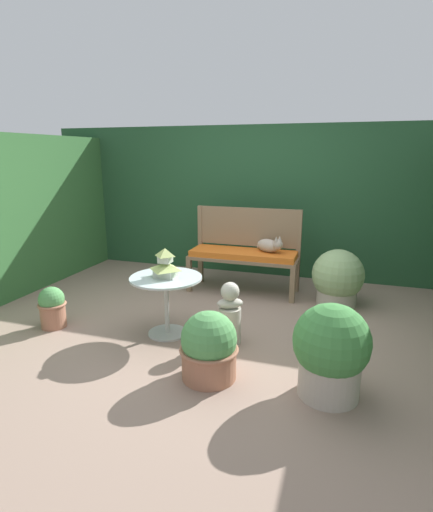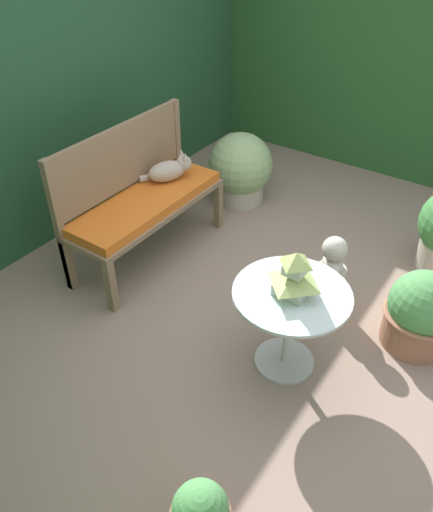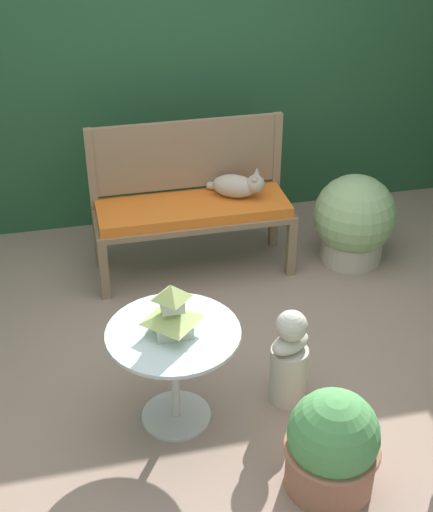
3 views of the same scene
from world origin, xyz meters
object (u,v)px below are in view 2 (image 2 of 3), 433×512
Objects in this scene: garden_bench at (147,206)px; patio_table at (290,308)px; cat at (170,170)px; potted_plant_patio_mid at (240,170)px; garden_bust at (330,276)px; potted_plant_table_near at (421,313)px; pagoda_birdhouse at (294,276)px.

patio_table is (-0.39, -1.45, 0.01)m from garden_bench.
cat is (0.33, 0.03, 0.17)m from garden_bench.
potted_plant_patio_mid is (1.16, -0.11, -0.14)m from garden_bench.
garden_bust is 1.62m from potted_plant_patio_mid.
cat is at bearing 170.12° from potted_plant_patio_mid.
patio_table is (-0.72, -1.48, -0.16)m from cat.
potted_plant_table_near is at bearing -114.86° from potted_plant_patio_mid.
potted_plant_table_near is at bearing -82.99° from garden_bench.
cat is at bearing 59.10° from garden_bust.
potted_plant_table_near is (0.25, -2.07, -0.20)m from garden_bench.
potted_plant_table_near is (0.65, -0.62, -0.21)m from patio_table.
patio_table reaches higher than potted_plant_table_near.
garden_bench is 4.90× the size of pagoda_birdhouse.
garden_bench is at bearing 74.86° from pagoda_birdhouse.
cat is 0.56× the size of potted_plant_patio_mid.
cat is 0.54× the size of patio_table.
patio_table is 2.47× the size of pagoda_birdhouse.
cat is 1.65m from pagoda_birdhouse.
patio_table is at bearing 136.35° from potted_plant_table_near.
garden_bench is at bearing 71.91° from garden_bust.
pagoda_birdhouse is 0.77m from garden_bust.
cat is at bearing 5.48° from garden_bench.
potted_plant_table_near is (0.65, -0.62, -0.45)m from pagoda_birdhouse.
garden_bench is 1.47m from garden_bust.
pagoda_birdhouse is at bearing 153.19° from garden_bust.
potted_plant_table_near is at bearing -116.53° from garden_bust.
potted_plant_patio_mid is at bearing 65.14° from potted_plant_table_near.
pagoda_birdhouse reaches higher than patio_table.
pagoda_birdhouse is at bearing -88.47° from cat.
patio_table is 1.05× the size of potted_plant_patio_mid.
patio_table is at bearing 0.00° from pagoda_birdhouse.
patio_table is at bearing -88.47° from cat.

